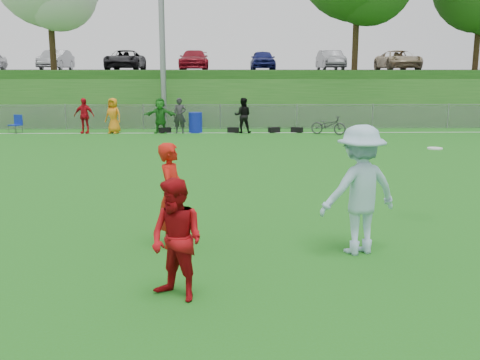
{
  "coord_description": "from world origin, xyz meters",
  "views": [
    {
      "loc": [
        0.29,
        -7.95,
        2.8
      ],
      "look_at": [
        0.51,
        0.5,
        1.13
      ],
      "focal_mm": 40.0,
      "sensor_mm": 36.0,
      "label": 1
    }
  ],
  "objects_px": {
    "player_red_left": "(172,195)",
    "player_red_center": "(177,240)",
    "recycling_bin": "(195,123)",
    "frisbee": "(435,148)",
    "player_blue": "(360,190)",
    "bicycle": "(328,125)"
  },
  "relations": [
    {
      "from": "player_red_left",
      "to": "player_red_center",
      "type": "xyz_separation_m",
      "value": [
        0.27,
        -2.14,
        -0.09
      ]
    },
    {
      "from": "recycling_bin",
      "to": "frisbee",
      "type": "bearing_deg",
      "value": -71.31
    },
    {
      "from": "player_red_left",
      "to": "player_blue",
      "type": "distance_m",
      "value": 3.02
    },
    {
      "from": "player_red_left",
      "to": "frisbee",
      "type": "relative_size",
      "value": 6.06
    },
    {
      "from": "player_red_left",
      "to": "bicycle",
      "type": "relative_size",
      "value": 1.02
    },
    {
      "from": "player_red_left",
      "to": "player_red_center",
      "type": "relative_size",
      "value": 1.11
    },
    {
      "from": "player_red_center",
      "to": "player_red_left",
      "type": "bearing_deg",
      "value": 132.84
    },
    {
      "from": "player_red_center",
      "to": "player_blue",
      "type": "height_order",
      "value": "player_blue"
    },
    {
      "from": "frisbee",
      "to": "recycling_bin",
      "type": "xyz_separation_m",
      "value": [
        -5.47,
        16.16,
        -0.93
      ]
    },
    {
      "from": "frisbee",
      "to": "bicycle",
      "type": "xyz_separation_m",
      "value": [
        0.87,
        15.16,
        -0.97
      ]
    },
    {
      "from": "player_blue",
      "to": "player_red_left",
      "type": "bearing_deg",
      "value": -27.62
    },
    {
      "from": "frisbee",
      "to": "bicycle",
      "type": "bearing_deg",
      "value": 86.72
    },
    {
      "from": "bicycle",
      "to": "frisbee",
      "type": "bearing_deg",
      "value": -155.79
    },
    {
      "from": "player_red_left",
      "to": "player_blue",
      "type": "relative_size",
      "value": 0.84
    },
    {
      "from": "player_blue",
      "to": "bicycle",
      "type": "xyz_separation_m",
      "value": [
        2.76,
        17.02,
        -0.58
      ]
    },
    {
      "from": "player_red_left",
      "to": "player_blue",
      "type": "bearing_deg",
      "value": -88.24
    },
    {
      "from": "player_red_center",
      "to": "recycling_bin",
      "type": "height_order",
      "value": "player_red_center"
    },
    {
      "from": "bicycle",
      "to": "player_red_left",
      "type": "bearing_deg",
      "value": -171.58
    },
    {
      "from": "player_blue",
      "to": "bicycle",
      "type": "bearing_deg",
      "value": -118.93
    },
    {
      "from": "player_red_center",
      "to": "recycling_bin",
      "type": "distance_m",
      "value": 19.78
    },
    {
      "from": "frisbee",
      "to": "player_blue",
      "type": "bearing_deg",
      "value": -135.4
    },
    {
      "from": "player_red_center",
      "to": "player_blue",
      "type": "xyz_separation_m",
      "value": [
        2.71,
        1.73,
        0.25
      ]
    }
  ]
}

